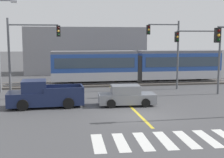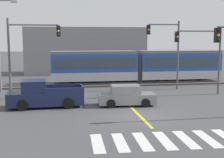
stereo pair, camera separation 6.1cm
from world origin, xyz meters
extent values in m
plane|color=#474749|center=(0.00, 0.00, 0.00)|extent=(200.00, 200.00, 0.00)
cube|color=#4C4742|center=(0.00, 14.05, 0.09)|extent=(120.00, 4.00, 0.18)
cube|color=#939399|center=(0.00, 13.33, 0.23)|extent=(120.00, 0.08, 0.10)
cube|color=#939399|center=(0.00, 14.77, 0.23)|extent=(120.00, 0.08, 0.10)
cube|color=#B7BAC1|center=(-1.49, 14.05, 0.98)|extent=(9.00, 2.60, 0.90)
cube|color=#284C9E|center=(-1.49, 14.05, 2.38)|extent=(9.00, 2.60, 1.90)
cube|color=#384756|center=(-1.49, 12.73, 2.43)|extent=(8.28, 0.04, 1.04)
cube|color=slate|center=(-1.49, 14.05, 3.47)|extent=(9.00, 2.39, 0.28)
cylinder|color=black|center=(0.99, 14.05, 0.53)|extent=(0.70, 0.20, 0.70)
cylinder|color=black|center=(-3.96, 14.05, 0.53)|extent=(0.70, 0.20, 0.70)
cube|color=#B7BAC1|center=(8.01, 14.05, 0.98)|extent=(9.00, 2.60, 0.90)
cube|color=#284C9E|center=(8.01, 14.05, 2.38)|extent=(9.00, 2.60, 1.90)
cube|color=#384756|center=(8.01, 12.73, 2.43)|extent=(8.28, 0.04, 1.04)
cube|color=slate|center=(8.01, 14.05, 3.47)|extent=(9.00, 2.39, 0.28)
cylinder|color=black|center=(10.49, 14.05, 0.53)|extent=(0.70, 0.20, 0.70)
cylinder|color=black|center=(5.54, 14.05, 0.53)|extent=(0.70, 0.20, 0.70)
cube|color=#2D2D2D|center=(3.26, 14.05, 1.68)|extent=(0.50, 2.34, 2.80)
cube|color=silver|center=(-3.30, -4.75, 0.00)|extent=(0.65, 2.82, 0.01)
cube|color=silver|center=(-2.20, -4.79, 0.00)|extent=(0.65, 2.82, 0.01)
cube|color=silver|center=(-1.10, -4.82, 0.00)|extent=(0.65, 2.82, 0.01)
cube|color=silver|center=(0.00, -4.86, 0.00)|extent=(0.65, 2.82, 0.01)
cube|color=silver|center=(1.10, -4.89, 0.00)|extent=(0.65, 2.82, 0.01)
cube|color=silver|center=(2.20, -4.93, 0.00)|extent=(0.65, 2.82, 0.01)
cube|color=gold|center=(0.00, 4.60, 0.00)|extent=(0.20, 14.91, 0.01)
cube|color=gray|center=(-0.17, 3.34, 0.52)|extent=(4.29, 1.94, 0.72)
cube|color=gray|center=(-0.27, 3.35, 1.20)|extent=(2.18, 1.64, 0.64)
cube|color=#384756|center=(0.72, 3.29, 1.20)|extent=(0.18, 1.43, 0.52)
cube|color=#384756|center=(-0.23, 4.13, 1.20)|extent=(1.78, 0.14, 0.48)
cylinder|color=black|center=(1.13, 4.12, 0.32)|extent=(0.65, 0.26, 0.64)
cylinder|color=black|center=(1.04, 2.42, 0.32)|extent=(0.65, 0.26, 0.64)
cylinder|color=black|center=(-1.38, 4.26, 0.32)|extent=(0.65, 0.26, 0.64)
cylinder|color=black|center=(-1.48, 2.56, 0.32)|extent=(0.65, 0.26, 0.64)
cube|color=#192347|center=(-6.11, 3.74, 0.66)|extent=(5.48, 2.18, 0.96)
cube|color=#192347|center=(-6.91, 3.70, 1.56)|extent=(1.77, 1.91, 0.84)
cube|color=#384756|center=(-7.66, 3.67, 1.58)|extent=(0.17, 1.70, 0.66)
cube|color=#192347|center=(-4.85, 2.87, 1.32)|extent=(2.70, 0.23, 0.36)
cube|color=#192347|center=(-4.93, 4.71, 1.32)|extent=(2.70, 0.23, 0.36)
cube|color=#192347|center=(-3.47, 3.85, 1.32)|extent=(0.20, 1.96, 0.36)
cylinder|color=black|center=(-7.63, 2.69, 0.40)|extent=(0.81, 0.31, 0.80)
cylinder|color=black|center=(-7.71, 4.65, 0.40)|extent=(0.81, 0.31, 0.80)
cylinder|color=black|center=(-4.50, 2.82, 0.40)|extent=(0.81, 0.31, 0.80)
cylinder|color=black|center=(-4.58, 4.78, 0.40)|extent=(0.81, 0.31, 0.80)
cylinder|color=#515459|center=(8.88, 6.61, 2.98)|extent=(0.18, 0.18, 5.95)
cylinder|color=#515459|center=(6.88, 6.61, 5.58)|extent=(4.00, 0.12, 0.12)
cube|color=black|center=(4.88, 6.61, 5.08)|extent=(0.32, 0.28, 0.90)
sphere|color=#360605|center=(4.88, 6.46, 5.35)|extent=(0.18, 0.18, 0.18)
sphere|color=#F7AA26|center=(4.88, 6.46, 5.08)|extent=(0.18, 0.18, 0.18)
sphere|color=black|center=(4.88, 6.46, 4.81)|extent=(0.18, 0.18, 0.18)
cube|color=black|center=(4.50, -1.13, 5.16)|extent=(0.32, 0.28, 0.90)
sphere|color=#360605|center=(4.50, -1.28, 5.43)|extent=(0.18, 0.18, 0.18)
sphere|color=#F7AA26|center=(4.50, -1.28, 5.16)|extent=(0.18, 0.18, 0.18)
sphere|color=black|center=(4.50, -1.28, 4.89)|extent=(0.18, 0.18, 0.18)
cylinder|color=#515459|center=(6.26, 9.81, 3.31)|extent=(0.18, 0.18, 6.62)
cylinder|color=#515459|center=(4.76, 9.81, 6.26)|extent=(3.00, 0.12, 0.12)
cube|color=black|center=(3.26, 9.81, 5.76)|extent=(0.32, 0.28, 0.90)
sphere|color=#360605|center=(3.26, 9.66, 6.03)|extent=(0.18, 0.18, 0.18)
sphere|color=#F7AA26|center=(3.26, 9.66, 5.76)|extent=(0.18, 0.18, 0.18)
sphere|color=black|center=(3.26, 9.66, 5.49)|extent=(0.18, 0.18, 0.18)
cylinder|color=#515459|center=(-9.11, 7.30, 3.29)|extent=(0.18, 0.18, 6.59)
cylinder|color=#515459|center=(-7.11, 7.30, 6.05)|extent=(4.00, 0.12, 0.12)
cube|color=black|center=(-5.11, 7.30, 5.55)|extent=(0.32, 0.28, 0.90)
sphere|color=#360605|center=(-5.11, 7.15, 5.82)|extent=(0.18, 0.18, 0.18)
sphere|color=#F7AA26|center=(-5.11, 7.15, 5.55)|extent=(0.18, 0.18, 0.18)
sphere|color=black|center=(-5.11, 7.15, 5.28)|extent=(0.18, 0.18, 0.18)
cylinder|color=slate|center=(-9.76, 10.64, 8.32)|extent=(1.51, 0.12, 0.12)
cube|color=#B2B2B7|center=(-9.00, 10.64, 8.22)|extent=(0.56, 0.28, 0.20)
cube|color=gray|center=(-1.49, 25.95, 3.23)|extent=(16.70, 6.00, 6.45)
camera|label=1|loc=(-4.98, -19.03, 5.00)|focal=50.00mm
camera|label=2|loc=(-4.92, -19.04, 5.00)|focal=50.00mm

